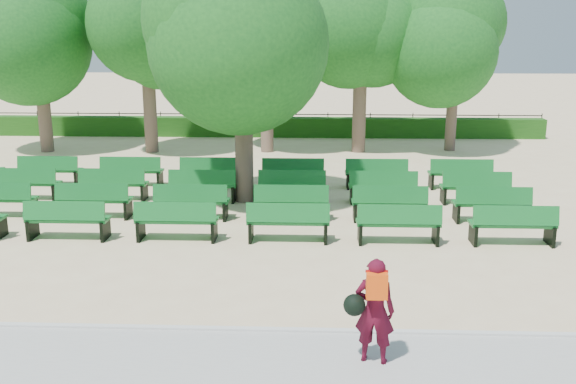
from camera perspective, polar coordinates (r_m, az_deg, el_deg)
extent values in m
plane|color=beige|center=(16.84, -5.73, -2.74)|extent=(120.00, 120.00, 0.00)
cube|color=#B3B3AE|center=(10.10, -11.66, -14.86)|extent=(30.00, 2.20, 0.06)
cube|color=silver|center=(11.08, -10.24, -11.92)|extent=(30.00, 0.12, 0.10)
cube|color=#1D5215|center=(30.37, -2.13, 5.80)|extent=(26.00, 0.70, 0.90)
cube|color=#126C28|center=(18.09, -8.03, -0.01)|extent=(1.98, 0.64, 0.07)
cube|color=#126C28|center=(17.81, -8.18, 0.65)|extent=(1.96, 0.25, 0.46)
cylinder|color=brown|center=(18.58, -3.93, 4.03)|extent=(0.52, 0.52, 3.23)
ellipsoid|color=#1B621D|center=(18.29, -4.09, 13.28)|extent=(4.99, 4.99, 4.49)
imported|color=#480A1C|center=(9.69, 7.71, -10.41)|extent=(0.67, 0.51, 1.63)
cube|color=#FF4F0D|center=(9.33, 7.90, -8.28)|extent=(0.30, 0.15, 0.38)
sphere|color=black|center=(9.57, 5.92, -9.97)|extent=(0.33, 0.33, 0.33)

